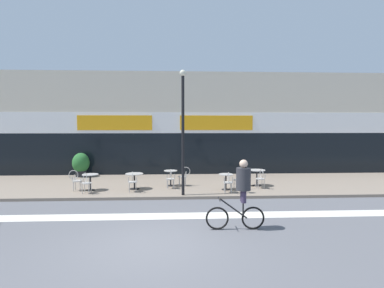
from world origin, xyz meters
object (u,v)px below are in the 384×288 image
object	(u,v)px
cafe_chair_3_near	(228,181)
cafe_chair_2_side	(184,175)
cafe_chair_3_side	(240,178)
cafe_chair_4_side	(244,175)
bistro_table_3	(226,179)
cafe_chair_1_near	(133,180)
bistro_table_4	(257,174)
bistro_table_0	(90,179)
bistro_table_2	(171,175)
planter_pot	(81,164)
cafe_chair_0_near	(86,181)
cafe_chair_0_side	(76,179)
cafe_chair_4_near	(261,177)
cafe_chair_2_near	(171,177)
bistro_table_1	(134,178)
lamp_post	(183,123)
cyclist_1	(241,190)

from	to	relation	value
cafe_chair_3_near	cafe_chair_2_side	bearing A→B (deg)	51.44
cafe_chair_3_side	cafe_chair_4_side	bearing A→B (deg)	-122.18
bistro_table_3	cafe_chair_1_near	size ratio (longest dim) A/B	0.78
bistro_table_4	cafe_chair_3_near	xyz separation A→B (m)	(-1.61, -1.42, -0.03)
bistro_table_3	bistro_table_4	bearing A→B (deg)	26.29
cafe_chair_1_near	cafe_chair_4_side	world-z (taller)	same
cafe_chair_4_side	bistro_table_0	bearing A→B (deg)	-179.69
bistro_table_2	bistro_table_4	world-z (taller)	bistro_table_4
planter_pot	bistro_table_3	bearing A→B (deg)	-26.64
cafe_chair_0_near	cafe_chair_0_side	size ratio (longest dim) A/B	1.00
bistro_table_4	cafe_chair_4_near	size ratio (longest dim) A/B	0.85
bistro_table_2	cafe_chair_4_near	distance (m)	4.15
cafe_chair_2_near	cafe_chair_0_near	bearing A→B (deg)	95.05
cafe_chair_3_near	planter_pot	distance (m)	8.70
cafe_chair_4_near	cafe_chair_4_side	bearing A→B (deg)	41.45
bistro_table_1	cafe_chair_3_near	xyz separation A→B (m)	(4.07, -0.95, 0.01)
bistro_table_2	cafe_chair_1_near	distance (m)	2.03
bistro_table_3	lamp_post	world-z (taller)	lamp_post
planter_pot	bistro_table_1	bearing A→B (deg)	-45.00
bistro_table_0	bistro_table_2	bearing A→B (deg)	13.11
cafe_chair_0_side	cafe_chair_1_near	bearing A→B (deg)	-12.86
bistro_table_1	cyclist_1	distance (m)	6.30
bistro_table_0	bistro_table_1	world-z (taller)	bistro_table_0
cafe_chair_2_near	cafe_chair_4_side	size ratio (longest dim) A/B	1.00
bistro_table_4	cafe_chair_4_near	xyz separation A→B (m)	(0.01, -0.63, -0.03)
bistro_table_1	bistro_table_3	distance (m)	4.08
cafe_chair_3_side	cafe_chair_0_side	bearing A→B (deg)	-8.54
cafe_chair_3_near	cyclist_1	world-z (taller)	cyclist_1
bistro_table_0	cafe_chair_3_side	distance (m)	6.59
cafe_chair_0_near	cyclist_1	xyz separation A→B (m)	(5.63, -4.24, 0.52)
cafe_chair_0_near	cafe_chair_3_side	xyz separation A→B (m)	(6.59, 0.49, 0.00)
cafe_chair_1_near	planter_pot	distance (m)	5.33
bistro_table_0	cafe_chair_1_near	size ratio (longest dim) A/B	0.80
bistro_table_4	cafe_chair_4_near	world-z (taller)	cafe_chair_4_near
bistro_table_1	cafe_chair_4_near	world-z (taller)	cafe_chair_4_near
cafe_chair_3_near	lamp_post	size ratio (longest dim) A/B	0.18
bistro_table_1	cafe_chair_1_near	bearing A→B (deg)	-89.06
cafe_chair_2_near	cyclist_1	size ratio (longest dim) A/B	0.45
bistro_table_1	planter_pot	bearing A→B (deg)	135.00
bistro_table_0	cafe_chair_1_near	world-z (taller)	cafe_chair_1_near
cafe_chair_2_side	cafe_chair_3_side	world-z (taller)	same
cafe_chair_0_near	cafe_chair_2_side	distance (m)	4.37
cafe_chair_3_near	lamp_post	bearing A→B (deg)	100.56
bistro_table_1	cafe_chair_0_side	size ratio (longest dim) A/B	0.88
cafe_chair_2_side	cyclist_1	bearing A→B (deg)	109.41
planter_pot	cafe_chair_4_side	bearing A→B (deg)	-19.34
bistro_table_0	planter_pot	size ratio (longest dim) A/B	0.54
bistro_table_3	cafe_chair_3_side	distance (m)	0.63
cafe_chair_0_side	cafe_chair_4_side	distance (m)	7.59
bistro_table_0	cafe_chair_3_near	distance (m)	6.01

